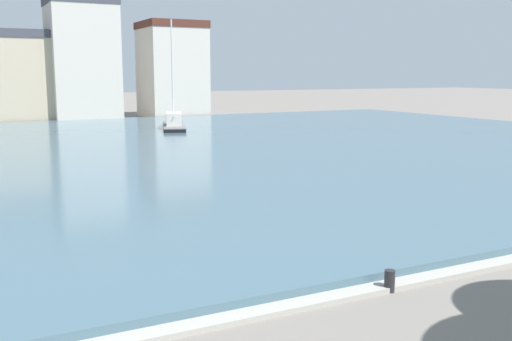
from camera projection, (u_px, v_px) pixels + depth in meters
name	position (u px, v px, depth m)	size (l,w,h in m)	color
harbor_water	(66.00, 155.00, 34.43)	(83.73, 50.38, 0.31)	#476675
quay_edge_coping	(278.00, 309.00, 12.12)	(83.73, 0.50, 0.12)	#ADA89E
sailboat_black	(174.00, 125.00, 49.89)	(4.54, 9.63, 9.27)	black
mooring_bollard	(390.00, 281.00, 13.20)	(0.24, 0.24, 0.50)	#232326
townhouse_end_terrace	(9.00, 76.00, 59.34)	(8.05, 8.10, 9.03)	#C6B293
townhouse_narrow_midrow	(83.00, 60.00, 60.43)	(6.69, 6.45, 12.41)	beige
townhouse_tall_gabled	(172.00, 69.00, 66.45)	(6.57, 7.11, 10.54)	beige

